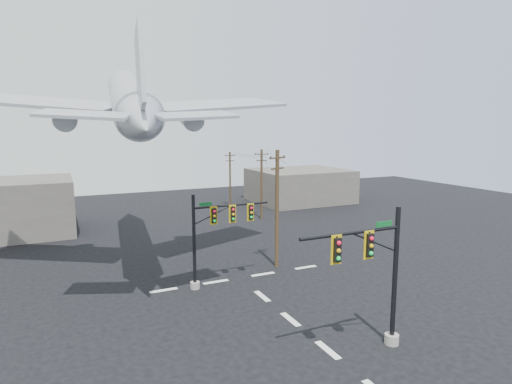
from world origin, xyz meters
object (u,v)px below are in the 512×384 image
utility_pole_a (277,207)px  airliner (130,99)px  utility_pole_b (262,183)px  utility_pole_c (230,178)px  signal_mast_far (214,235)px  signal_mast_near (377,277)px

utility_pole_a → airliner: airliner is taller
utility_pole_b → utility_pole_c: (-0.65, 9.19, -0.41)m
signal_mast_far → utility_pole_c: (12.63, 28.69, 0.31)m
signal_mast_near → signal_mast_far: size_ratio=1.10×
signal_mast_near → utility_pole_a: bearing=83.5°
utility_pole_a → utility_pole_b: size_ratio=1.11×
utility_pole_a → signal_mast_near: bearing=-120.3°
signal_mast_near → utility_pole_b: (8.64, 31.78, 0.60)m
signal_mast_near → airliner: airliner is taller
signal_mast_near → utility_pole_a: utility_pole_a is taller
signal_mast_near → utility_pole_c: 41.74m
signal_mast_near → airliner: 24.03m
signal_mast_near → utility_pole_c: bearing=79.0°
utility_pole_c → signal_mast_far: bearing=-118.6°
utility_pole_c → airliner: size_ratio=0.28×
signal_mast_far → utility_pole_c: utility_pole_c is taller
signal_mast_far → utility_pole_a: size_ratio=0.71×
utility_pole_a → utility_pole_c: (6.37, 26.73, -0.92)m
signal_mast_far → utility_pole_a: 6.68m
utility_pole_a → utility_pole_c: bearing=52.8°
utility_pole_a → airliner: 14.90m
signal_mast_near → signal_mast_far: bearing=110.7°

